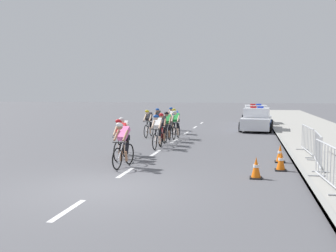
% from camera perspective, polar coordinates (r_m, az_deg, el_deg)
% --- Properties ---
extents(ground_plane, '(160.00, 160.00, 0.00)m').
position_cam_1_polar(ground_plane, '(10.48, -9.75, -9.01)').
color(ground_plane, '#56565B').
extents(sidewalk_slab, '(4.95, 60.00, 0.12)m').
position_cam_1_polar(sidewalk_slab, '(23.92, 21.39, -1.24)').
color(sidewalk_slab, '#A3A099').
rests_on(sidewalk_slab, ground).
extents(kerb_edge, '(0.16, 60.00, 0.13)m').
position_cam_1_polar(kerb_edge, '(23.64, 15.66, -1.14)').
color(kerb_edge, '#9E9E99').
rests_on(kerb_edge, ground).
extents(lane_markings_centre, '(0.14, 25.60, 0.01)m').
position_cam_1_polar(lane_markings_centre, '(20.05, 0.86, -2.21)').
color(lane_markings_centre, white).
rests_on(lane_markings_centre, ground).
extents(cyclist_lead, '(0.45, 1.72, 1.56)m').
position_cam_1_polar(cyclist_lead, '(13.15, -6.57, -2.62)').
color(cyclist_lead, black).
rests_on(cyclist_lead, ground).
extents(cyclist_second, '(0.42, 1.72, 1.56)m').
position_cam_1_polar(cyclist_second, '(14.68, -6.88, -1.82)').
color(cyclist_second, black).
rests_on(cyclist_second, ground).
extents(cyclist_third, '(0.44, 1.72, 1.56)m').
position_cam_1_polar(cyclist_third, '(15.65, -6.51, -1.40)').
color(cyclist_third, black).
rests_on(cyclist_third, ground).
extents(cyclist_fourth, '(0.42, 1.72, 1.56)m').
position_cam_1_polar(cyclist_fourth, '(17.41, -1.54, -0.72)').
color(cyclist_fourth, black).
rests_on(cyclist_fourth, ground).
extents(cyclist_fifth, '(0.43, 1.72, 1.56)m').
position_cam_1_polar(cyclist_fifth, '(18.56, -0.84, -0.36)').
color(cyclist_fifth, black).
rests_on(cyclist_fifth, ground).
extents(cyclist_sixth, '(0.42, 1.72, 1.56)m').
position_cam_1_polar(cyclist_sixth, '(19.90, -0.07, 0.01)').
color(cyclist_sixth, black).
rests_on(cyclist_sixth, ground).
extents(cyclist_seventh, '(0.43, 1.72, 1.56)m').
position_cam_1_polar(cyclist_seventh, '(21.05, 1.18, 0.28)').
color(cyclist_seventh, black).
rests_on(cyclist_seventh, ground).
extents(cyclist_eighth, '(0.43, 1.72, 1.56)m').
position_cam_1_polar(cyclist_eighth, '(21.89, -2.85, 0.46)').
color(cyclist_eighth, black).
rests_on(cyclist_eighth, ground).
extents(cyclist_ninth, '(0.45, 1.72, 1.56)m').
position_cam_1_polar(cyclist_ninth, '(24.03, -1.48, 0.87)').
color(cyclist_ninth, black).
rests_on(cyclist_ninth, ground).
extents(cyclist_tenth, '(0.45, 1.72, 1.56)m').
position_cam_1_polar(cyclist_tenth, '(25.64, 0.49, 1.13)').
color(cyclist_tenth, black).
rests_on(cyclist_tenth, ground).
extents(cyclist_eleventh, '(0.42, 1.72, 1.56)m').
position_cam_1_polar(cyclist_eleventh, '(23.54, 1.00, 0.78)').
color(cyclist_eleventh, black).
rests_on(cyclist_eleventh, ground).
extents(police_car_nearest, '(2.26, 4.53, 1.59)m').
position_cam_1_polar(police_car_nearest, '(26.12, 12.83, 0.84)').
color(police_car_nearest, silver).
rests_on(police_car_nearest, ground).
extents(police_car_second, '(2.17, 4.48, 1.59)m').
position_cam_1_polar(police_car_second, '(31.39, 12.66, 1.53)').
color(police_car_second, silver).
rests_on(police_car_second, ground).
extents(crowd_barrier_front, '(0.66, 2.32, 1.07)m').
position_cam_1_polar(crowd_barrier_front, '(10.90, 22.25, -5.30)').
color(crowd_barrier_front, '#B7BABF').
rests_on(crowd_barrier_front, sidewalk_slab).
extents(crowd_barrier_middle, '(0.65, 2.32, 1.07)m').
position_cam_1_polar(crowd_barrier_middle, '(13.58, 21.03, -3.28)').
color(crowd_barrier_middle, '#B7BABF').
rests_on(crowd_barrier_middle, sidewalk_slab).
extents(crowd_barrier_rear, '(0.59, 2.32, 1.07)m').
position_cam_1_polar(crowd_barrier_rear, '(16.10, 19.68, -1.98)').
color(crowd_barrier_rear, '#B7BABF').
rests_on(crowd_barrier_rear, sidewalk_slab).
extents(traffic_cone_near, '(0.36, 0.36, 0.64)m').
position_cam_1_polar(traffic_cone_near, '(11.72, 12.74, -6.00)').
color(traffic_cone_near, black).
rests_on(traffic_cone_near, ground).
extents(traffic_cone_mid, '(0.36, 0.36, 0.64)m').
position_cam_1_polar(traffic_cone_mid, '(14.58, 16.06, -3.92)').
color(traffic_cone_mid, black).
rests_on(traffic_cone_mid, ground).
extents(traffic_cone_far, '(0.36, 0.36, 0.64)m').
position_cam_1_polar(traffic_cone_far, '(13.07, 16.16, -4.94)').
color(traffic_cone_far, black).
rests_on(traffic_cone_far, ground).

